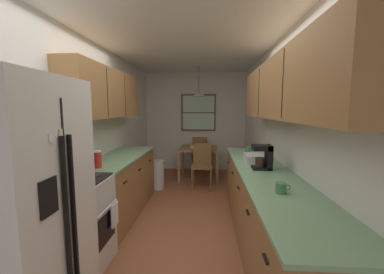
# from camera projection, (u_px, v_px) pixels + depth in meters

# --- Properties ---
(ground_plane) EXTENTS (12.00, 12.00, 0.00)m
(ground_plane) POSITION_uv_depth(u_px,v_px,m) (187.00, 209.00, 3.82)
(ground_plane) COLOR brown
(wall_left) EXTENTS (0.10, 9.00, 2.55)m
(wall_left) POSITION_uv_depth(u_px,v_px,m) (102.00, 130.00, 3.76)
(wall_left) COLOR silver
(wall_left) RESTS_ON ground
(wall_right) EXTENTS (0.10, 9.00, 2.55)m
(wall_right) POSITION_uv_depth(u_px,v_px,m) (275.00, 131.00, 3.58)
(wall_right) COLOR silver
(wall_right) RESTS_ON ground
(wall_back) EXTENTS (4.40, 0.10, 2.55)m
(wall_back) POSITION_uv_depth(u_px,v_px,m) (195.00, 122.00, 6.30)
(wall_back) COLOR silver
(wall_back) RESTS_ON ground
(ceiling_slab) EXTENTS (4.40, 9.00, 0.08)m
(ceiling_slab) POSITION_uv_depth(u_px,v_px,m) (186.00, 42.00, 3.52)
(ceiling_slab) COLOR white
(refrigerator) EXTENTS (0.73, 0.81, 1.82)m
(refrigerator) POSITION_uv_depth(u_px,v_px,m) (18.00, 212.00, 1.61)
(refrigerator) COLOR white
(refrigerator) RESTS_ON ground
(stove_range) EXTENTS (0.66, 0.59, 1.10)m
(stove_range) POSITION_uv_depth(u_px,v_px,m) (75.00, 223.00, 2.38)
(stove_range) COLOR silver
(stove_range) RESTS_ON ground
(microwave_over_range) EXTENTS (0.39, 0.57, 0.35)m
(microwave_over_range) POSITION_uv_depth(u_px,v_px,m) (56.00, 106.00, 2.25)
(microwave_over_range) COLOR silver
(counter_left) EXTENTS (0.64, 1.93, 0.90)m
(counter_left) POSITION_uv_depth(u_px,v_px,m) (120.00, 185.00, 3.63)
(counter_left) COLOR olive
(counter_left) RESTS_ON ground
(upper_cabinets_left) EXTENTS (0.33, 2.01, 0.69)m
(upper_cabinets_left) POSITION_uv_depth(u_px,v_px,m) (106.00, 94.00, 3.43)
(upper_cabinets_left) COLOR olive
(counter_right) EXTENTS (0.64, 3.31, 0.90)m
(counter_right) POSITION_uv_depth(u_px,v_px,m) (265.00, 209.00, 2.75)
(counter_right) COLOR olive
(counter_right) RESTS_ON ground
(upper_cabinets_right) EXTENTS (0.33, 2.99, 0.65)m
(upper_cabinets_right) POSITION_uv_depth(u_px,v_px,m) (284.00, 89.00, 2.53)
(upper_cabinets_right) COLOR olive
(dining_table) EXTENTS (0.88, 0.90, 0.72)m
(dining_table) POSITION_uv_depth(u_px,v_px,m) (199.00, 152.00, 5.50)
(dining_table) COLOR olive
(dining_table) RESTS_ON ground
(dining_chair_near) EXTENTS (0.40, 0.40, 0.90)m
(dining_chair_near) POSITION_uv_depth(u_px,v_px,m) (202.00, 163.00, 4.86)
(dining_chair_near) COLOR brown
(dining_chair_near) RESTS_ON ground
(dining_chair_far) EXTENTS (0.42, 0.42, 0.90)m
(dining_chair_far) POSITION_uv_depth(u_px,v_px,m) (199.00, 152.00, 6.17)
(dining_chair_far) COLOR brown
(dining_chair_far) RESTS_ON ground
(pendant_light) EXTENTS (0.33, 0.33, 0.66)m
(pendant_light) POSITION_uv_depth(u_px,v_px,m) (199.00, 94.00, 5.35)
(pendant_light) COLOR black
(back_window) EXTENTS (0.90, 0.05, 0.95)m
(back_window) POSITION_uv_depth(u_px,v_px,m) (198.00, 113.00, 6.19)
(back_window) COLOR brown
(trash_bin) EXTENTS (0.30, 0.30, 0.58)m
(trash_bin) POSITION_uv_depth(u_px,v_px,m) (157.00, 174.00, 4.81)
(trash_bin) COLOR silver
(trash_bin) RESTS_ON ground
(storage_canister) EXTENTS (0.10, 0.10, 0.21)m
(storage_canister) POSITION_uv_depth(u_px,v_px,m) (97.00, 159.00, 2.87)
(storage_canister) COLOR red
(storage_canister) RESTS_ON counter_left
(dish_towel) EXTENTS (0.02, 0.16, 0.24)m
(dish_towel) POSITION_uv_depth(u_px,v_px,m) (115.00, 215.00, 2.49)
(dish_towel) COLOR white
(coffee_maker) EXTENTS (0.22, 0.18, 0.29)m
(coffee_maker) POSITION_uv_depth(u_px,v_px,m) (264.00, 156.00, 2.79)
(coffee_maker) COLOR black
(coffee_maker) RESTS_ON counter_right
(mug_by_coffeemaker) EXTENTS (0.12, 0.08, 0.09)m
(mug_by_coffeemaker) POSITION_uv_depth(u_px,v_px,m) (248.00, 149.00, 3.94)
(mug_by_coffeemaker) COLOR #3F7F4C
(mug_by_coffeemaker) RESTS_ON counter_right
(mug_spare) EXTENTS (0.13, 0.09, 0.09)m
(mug_spare) POSITION_uv_depth(u_px,v_px,m) (281.00, 188.00, 2.00)
(mug_spare) COLOR #3F7F4C
(mug_spare) RESTS_ON counter_right
(dish_rack) EXTENTS (0.28, 0.34, 0.10)m
(dish_rack) POSITION_uv_depth(u_px,v_px,m) (256.00, 158.00, 3.19)
(dish_rack) COLOR silver
(dish_rack) RESTS_ON counter_right
(table_serving_bowl) EXTENTS (0.17, 0.17, 0.06)m
(table_serving_bowl) POSITION_uv_depth(u_px,v_px,m) (194.00, 147.00, 5.43)
(table_serving_bowl) COLOR #E0D14C
(table_serving_bowl) RESTS_ON dining_table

